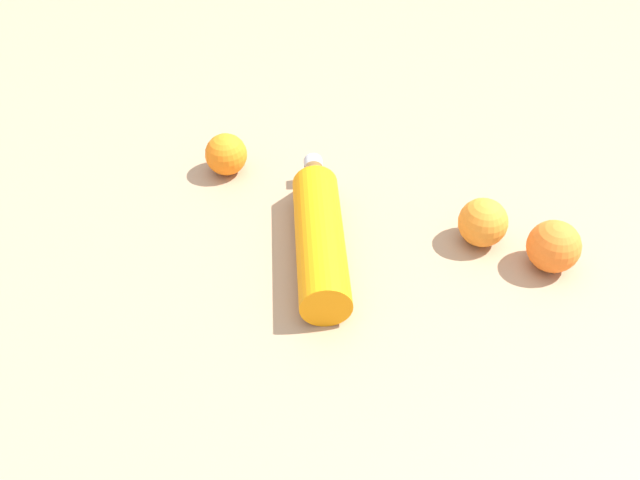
{
  "coord_description": "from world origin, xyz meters",
  "views": [
    {
      "loc": [
        0.62,
        0.16,
        0.65
      ],
      "look_at": [
        -0.02,
        -0.03,
        0.03
      ],
      "focal_mm": 38.07,
      "sensor_mm": 36.0,
      "label": 1
    }
  ],
  "objects_px": {
    "water_bottle": "(319,230)",
    "orange_2": "(554,246)",
    "orange_0": "(483,222)",
    "orange_1": "(226,154)"
  },
  "relations": [
    {
      "from": "water_bottle",
      "to": "orange_0",
      "type": "height_order",
      "value": "orange_0"
    },
    {
      "from": "water_bottle",
      "to": "orange_1",
      "type": "relative_size",
      "value": 4.59
    },
    {
      "from": "water_bottle",
      "to": "orange_2",
      "type": "bearing_deg",
      "value": -99.95
    },
    {
      "from": "water_bottle",
      "to": "orange_0",
      "type": "xyz_separation_m",
      "value": [
        -0.08,
        0.21,
        0.0
      ]
    },
    {
      "from": "water_bottle",
      "to": "orange_2",
      "type": "xyz_separation_m",
      "value": [
        -0.05,
        0.31,
        0.0
      ]
    },
    {
      "from": "orange_0",
      "to": "orange_1",
      "type": "relative_size",
      "value": 1.05
    },
    {
      "from": "water_bottle",
      "to": "orange_2",
      "type": "distance_m",
      "value": 0.31
    },
    {
      "from": "water_bottle",
      "to": "orange_2",
      "type": "height_order",
      "value": "orange_2"
    },
    {
      "from": "water_bottle",
      "to": "orange_1",
      "type": "bearing_deg",
      "value": 35.93
    },
    {
      "from": "water_bottle",
      "to": "orange_1",
      "type": "height_order",
      "value": "same"
    }
  ]
}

